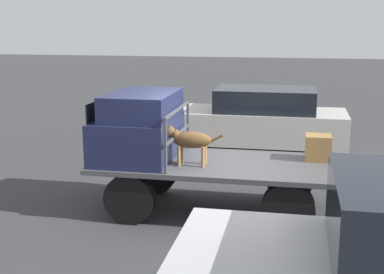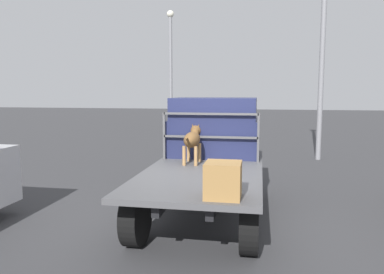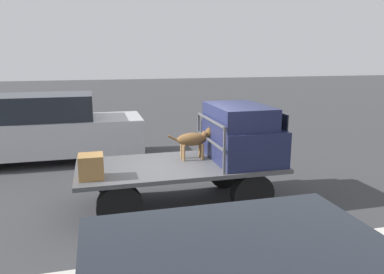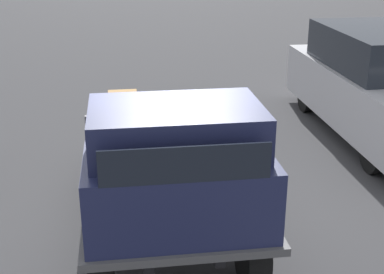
{
  "view_description": "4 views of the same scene",
  "coord_description": "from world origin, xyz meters",
  "px_view_note": "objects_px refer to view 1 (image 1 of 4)",
  "views": [
    {
      "loc": [
        -1.32,
        8.64,
        3.21
      ],
      "look_at": [
        0.33,
        0.28,
        1.36
      ],
      "focal_mm": 50.0,
      "sensor_mm": 36.0,
      "label": 1
    },
    {
      "loc": [
        -6.09,
        -0.9,
        2.15
      ],
      "look_at": [
        0.33,
        0.28,
        1.36
      ],
      "focal_mm": 35.0,
      "sensor_mm": 36.0,
      "label": 2
    },
    {
      "loc": [
        -1.59,
        -7.06,
        3.04
      ],
      "look_at": [
        0.33,
        0.28,
        1.36
      ],
      "focal_mm": 35.0,
      "sensor_mm": 36.0,
      "label": 3
    },
    {
      "loc": [
        5.99,
        -0.51,
        3.55
      ],
      "look_at": [
        0.33,
        0.28,
        1.36
      ],
      "focal_mm": 50.0,
      "sensor_mm": 36.0,
      "label": 4
    }
  ],
  "objects_px": {
    "parked_sedan": "(258,120)",
    "dog": "(188,140)",
    "cargo_crate": "(318,147)",
    "flatbed_truck": "(214,176)"
  },
  "relations": [
    {
      "from": "cargo_crate",
      "to": "parked_sedan",
      "type": "height_order",
      "value": "parked_sedan"
    },
    {
      "from": "cargo_crate",
      "to": "dog",
      "type": "bearing_deg",
      "value": 19.67
    },
    {
      "from": "parked_sedan",
      "to": "dog",
      "type": "bearing_deg",
      "value": 83.64
    },
    {
      "from": "dog",
      "to": "parked_sedan",
      "type": "bearing_deg",
      "value": -81.77
    },
    {
      "from": "cargo_crate",
      "to": "flatbed_truck",
      "type": "bearing_deg",
      "value": 15.47
    },
    {
      "from": "dog",
      "to": "parked_sedan",
      "type": "distance_m",
      "value": 4.92
    },
    {
      "from": "dog",
      "to": "cargo_crate",
      "type": "xyz_separation_m",
      "value": [
        -2.11,
        -0.75,
        -0.21
      ]
    },
    {
      "from": "flatbed_truck",
      "to": "parked_sedan",
      "type": "height_order",
      "value": "parked_sedan"
    },
    {
      "from": "dog",
      "to": "flatbed_truck",
      "type": "bearing_deg",
      "value": -127.23
    },
    {
      "from": "parked_sedan",
      "to": "flatbed_truck",
      "type": "bearing_deg",
      "value": 88.02
    }
  ]
}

